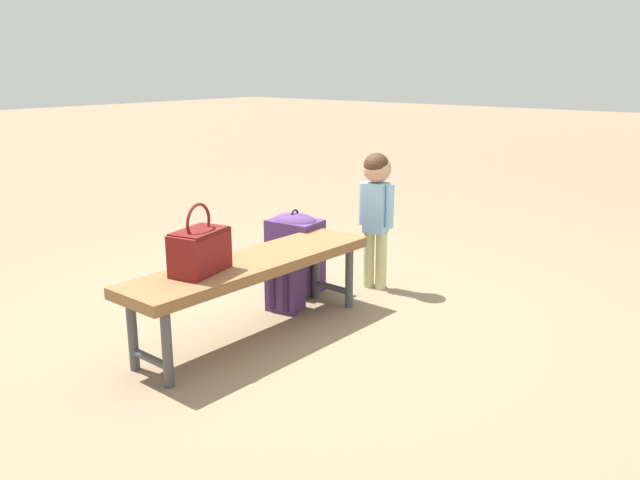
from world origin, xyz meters
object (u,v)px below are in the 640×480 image
at_px(child_standing, 376,199).
at_px(backpack_large, 295,250).
at_px(park_bench, 252,269).
at_px(backpack_small, 286,283).
at_px(handbag, 200,249).

bearing_deg(child_standing, backpack_large, 134.47).
height_order(park_bench, child_standing, child_standing).
bearing_deg(backpack_large, backpack_small, -148.41).
relative_size(park_bench, backpack_large, 2.84).
distance_m(backpack_large, backpack_small, 0.38).
bearing_deg(backpack_large, child_standing, -45.53).
bearing_deg(backpack_small, child_standing, -15.85).
relative_size(handbag, backpack_small, 1.04).
relative_size(park_bench, child_standing, 1.72).
distance_m(park_bench, backpack_small, 0.48).
height_order(handbag, backpack_large, handbag).
xyz_separation_m(park_bench, backpack_small, (0.41, 0.12, -0.22)).
relative_size(handbag, child_standing, 0.39).
xyz_separation_m(park_bench, handbag, (-0.34, 0.04, 0.18)).
bearing_deg(backpack_small, park_bench, -163.29).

